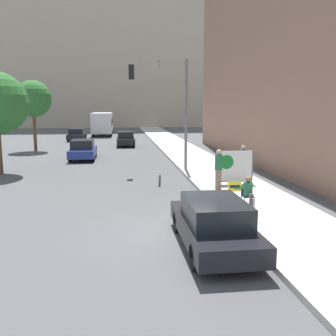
% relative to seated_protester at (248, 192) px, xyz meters
% --- Properties ---
extents(ground_plane, '(160.00, 160.00, 0.00)m').
position_rel_seated_protester_xyz_m(ground_plane, '(-2.73, -1.68, -0.83)').
color(ground_plane, '#4F4F51').
extents(sidewalk_curb, '(3.63, 90.00, 0.17)m').
position_rel_seated_protester_xyz_m(sidewalk_curb, '(0.80, 13.32, -0.74)').
color(sidewalk_curb, '#B7B2A8').
rests_on(sidewalk_curb, ground_plane).
extents(building_backdrop_far, '(52.00, 12.00, 35.45)m').
position_rel_seated_protester_xyz_m(building_backdrop_far, '(-4.73, 63.18, 16.90)').
color(building_backdrop_far, tan).
rests_on(building_backdrop_far, ground_plane).
extents(seated_protester, '(0.98, 0.77, 1.22)m').
position_rel_seated_protester_xyz_m(seated_protester, '(0.00, 0.00, 0.00)').
color(seated_protester, '#474C56').
rests_on(seated_protester, sidewalk_curb).
extents(jogger_on_sidewalk, '(0.34, 0.34, 1.83)m').
position_rel_seated_protester_xyz_m(jogger_on_sidewalk, '(-0.19, 3.45, 0.28)').
color(jogger_on_sidewalk, '#756651').
rests_on(jogger_on_sidewalk, sidewalk_curb).
extents(pedestrian_behind, '(0.34, 0.34, 1.74)m').
position_rel_seated_protester_xyz_m(pedestrian_behind, '(1.78, 5.92, 0.23)').
color(pedestrian_behind, '#756651').
rests_on(pedestrian_behind, sidewalk_curb).
extents(protest_banner, '(1.86, 0.06, 1.64)m').
position_rel_seated_protester_xyz_m(protest_banner, '(0.85, 4.44, 0.21)').
color(protest_banner, slate).
rests_on(protest_banner, sidewalk_curb).
extents(traffic_light_pole, '(3.41, 3.18, 6.42)m').
position_rel_seated_protester_xyz_m(traffic_light_pole, '(-1.81, 9.31, 3.66)').
color(traffic_light_pole, slate).
rests_on(traffic_light_pole, sidewalk_curb).
extents(parked_car_curbside, '(1.78, 4.51, 1.41)m').
position_rel_seated_protester_xyz_m(parked_car_curbside, '(-2.06, -3.10, -0.12)').
color(parked_car_curbside, black).
rests_on(parked_car_curbside, ground_plane).
extents(car_on_road_nearest, '(1.82, 4.18, 1.49)m').
position_rel_seated_protester_xyz_m(car_on_road_nearest, '(-7.34, 15.33, -0.09)').
color(car_on_road_nearest, navy).
rests_on(car_on_road_nearest, ground_plane).
extents(car_on_road_midblock, '(1.74, 4.32, 1.46)m').
position_rel_seated_protester_xyz_m(car_on_road_midblock, '(-4.03, 24.52, -0.10)').
color(car_on_road_midblock, black).
rests_on(car_on_road_midblock, ground_plane).
extents(car_on_road_distant, '(1.88, 4.75, 1.40)m').
position_rel_seated_protester_xyz_m(car_on_road_distant, '(-9.53, 31.59, -0.12)').
color(car_on_road_distant, black).
rests_on(car_on_road_distant, ground_plane).
extents(city_bus_on_road, '(2.61, 10.78, 3.05)m').
position_rel_seated_protester_xyz_m(city_bus_on_road, '(-6.92, 40.33, 0.93)').
color(city_bus_on_road, silver).
rests_on(city_bus_on_road, ground_plane).
extents(street_tree_midblock, '(3.19, 3.19, 6.16)m').
position_rel_seated_protester_xyz_m(street_tree_midblock, '(-12.03, 21.45, 3.71)').
color(street_tree_midblock, brown).
rests_on(street_tree_midblock, ground_plane).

